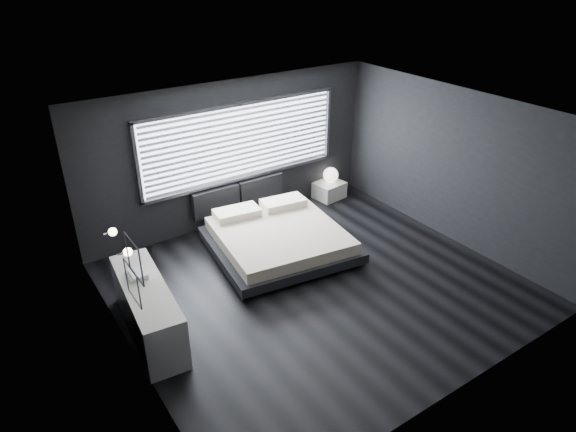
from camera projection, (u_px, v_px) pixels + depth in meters
room at (320, 208)px, 7.69m from camera, size 6.04×6.00×2.80m
window at (242, 142)px, 9.67m from camera, size 4.14×0.09×1.52m
headboard at (239, 195)px, 10.03m from camera, size 1.96×0.16×0.52m
sconce_near at (128, 252)px, 6.21m from camera, size 0.18×0.11×0.11m
sconce_far at (112, 232)px, 6.65m from camera, size 0.18×0.11×0.11m
wall_art_upper at (134, 259)px, 5.61m from camera, size 0.01×0.48×0.48m
wall_art_lower at (132, 283)px, 6.01m from camera, size 0.01×0.48×0.48m
bed at (278, 238)px, 9.14m from camera, size 2.60×2.51×0.60m
nightstand at (329, 190)px, 11.18m from camera, size 0.67×0.58×0.35m
orb_lamp at (331, 175)px, 11.07m from camera, size 0.33×0.33×0.33m
dresser at (148, 309)px, 7.15m from camera, size 0.74×2.02×0.79m
book_stack at (138, 274)px, 7.17m from camera, size 0.29×0.36×0.07m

